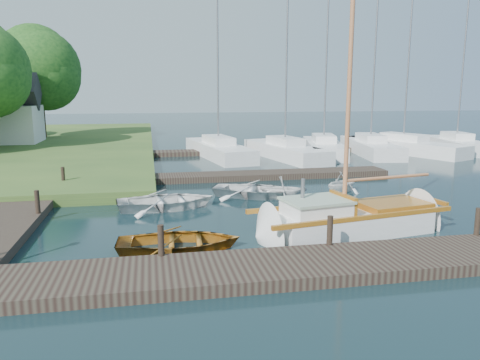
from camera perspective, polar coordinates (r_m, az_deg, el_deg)
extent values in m
plane|color=black|center=(17.31, 0.00, -3.91)|extent=(160.00, 160.00, 0.00)
cube|color=black|center=(11.71, 5.70, -10.52)|extent=(18.00, 2.20, 0.30)
cube|color=black|center=(19.52, -24.99, -2.79)|extent=(2.20, 18.00, 0.30)
cube|color=black|center=(23.89, 1.74, 0.57)|extent=(14.00, 1.60, 0.30)
cube|color=black|center=(35.27, 11.08, 3.70)|extent=(30.00, 1.60, 0.30)
cylinder|color=black|center=(12.02, -9.62, -7.27)|extent=(0.16, 0.16, 0.80)
cylinder|color=black|center=(12.90, 10.90, -6.05)|extent=(0.16, 0.16, 0.80)
cylinder|color=black|center=(15.13, 26.99, -4.54)|extent=(0.16, 0.16, 0.80)
cylinder|color=black|center=(17.27, -23.47, -2.46)|extent=(0.16, 0.16, 0.80)
cylinder|color=black|center=(22.08, -20.76, 0.47)|extent=(0.16, 0.16, 0.80)
cube|color=silver|center=(15.15, 13.11, -5.45)|extent=(5.27, 2.83, 0.90)
cone|color=silver|center=(17.00, 21.70, -4.16)|extent=(1.62, 2.15, 1.96)
cone|color=silver|center=(13.76, 2.79, -6.83)|extent=(1.32, 2.10, 1.96)
cube|color=#87440D|center=(15.77, 11.29, -2.81)|extent=(6.13, 1.19, 0.14)
cube|color=#87440D|center=(14.27, 15.30, -4.43)|extent=(6.13, 1.19, 0.14)
cube|color=#87440D|center=(17.12, 22.68, -2.37)|extent=(0.31, 1.10, 0.14)
cube|color=silver|center=(14.35, 9.24, -3.44)|extent=(2.01, 1.69, 0.44)
cube|color=#98B198|center=(14.29, 9.27, -2.47)|extent=(2.13, 1.81, 0.08)
cube|color=#87440D|center=(14.82, 12.43, -2.78)|extent=(0.36, 1.40, 0.60)
cylinder|color=slate|center=(14.33, 7.67, -1.03)|extent=(0.12, 0.12, 0.60)
cube|color=#87440D|center=(15.94, 17.98, -2.84)|extent=(2.43, 1.86, 0.20)
cylinder|color=#A6633C|center=(14.46, 13.24, 12.45)|extent=(0.14, 0.14, 8.40)
cylinder|color=#A6633C|center=(15.63, 17.60, 0.29)|extent=(3.17, 0.65, 0.10)
imported|color=#87440D|center=(13.26, -7.42, -7.03)|extent=(3.56, 2.63, 0.71)
imported|color=silver|center=(17.97, -9.00, -2.24)|extent=(3.92, 2.98, 0.76)
imported|color=silver|center=(19.46, 5.32, -0.75)|extent=(2.35, 2.17, 1.03)
imported|color=silver|center=(19.69, 1.99, -0.97)|extent=(4.41, 3.90, 0.76)
imported|color=silver|center=(21.14, 12.39, -0.05)|extent=(2.47, 2.37, 1.01)
cube|color=silver|center=(31.67, -2.64, 3.64)|extent=(3.69, 9.48, 0.90)
cube|color=silver|center=(31.59, -2.65, 4.90)|extent=(1.91, 3.42, 0.50)
cylinder|color=slate|center=(31.45, -2.73, 13.46)|extent=(0.12, 0.12, 9.91)
cube|color=silver|center=(31.16, 5.50, 3.49)|extent=(3.89, 8.80, 0.90)
cube|color=silver|center=(31.08, 5.53, 4.77)|extent=(1.98, 3.21, 0.50)
cylinder|color=slate|center=(30.93, 5.68, 13.01)|extent=(0.12, 0.12, 9.42)
cube|color=silver|center=(33.32, 10.15, 3.84)|extent=(4.13, 8.48, 0.90)
cube|color=silver|center=(33.25, 10.19, 5.04)|extent=(2.06, 3.12, 0.50)
cylinder|color=slate|center=(33.19, 10.53, 15.12)|extent=(0.12, 0.12, 12.18)
cube|color=silver|center=(34.46, 15.59, 3.84)|extent=(3.52, 8.77, 0.90)
cube|color=silver|center=(34.39, 15.65, 5.00)|extent=(1.85, 3.17, 0.50)
cylinder|color=slate|center=(34.26, 16.05, 12.84)|extent=(0.12, 0.12, 9.90)
cube|color=silver|center=(35.61, 19.25, 3.85)|extent=(5.71, 9.48, 0.90)
cube|color=silver|center=(35.53, 19.32, 4.97)|extent=(2.58, 3.57, 0.50)
cylinder|color=slate|center=(35.42, 19.80, 12.55)|extent=(0.12, 0.12, 9.91)
cube|color=silver|center=(38.02, 24.85, 3.86)|extent=(3.29, 7.36, 0.90)
cube|color=silver|center=(37.95, 24.94, 4.90)|extent=(1.77, 2.68, 0.50)
cylinder|color=slate|center=(37.84, 25.51, 11.91)|extent=(0.12, 0.12, 9.80)
cube|color=silver|center=(40.00, -26.81, 6.08)|extent=(5.00, 4.00, 2.80)
cube|color=#2F2F30|center=(39.92, -27.11, 9.57)|extent=(5.25, 2.88, 2.88)
cylinder|color=#332114|center=(43.39, -22.89, 7.25)|extent=(0.36, 0.36, 3.67)
sphere|color=#133C15|center=(43.37, -23.26, 12.23)|extent=(6.73, 6.73, 6.73)
sphere|color=#133C15|center=(42.96, -22.63, 11.61)|extent=(5.71, 5.71, 5.71)
sphere|color=#133C15|center=(43.88, -23.74, 13.10)|extent=(6.12, 6.12, 6.12)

